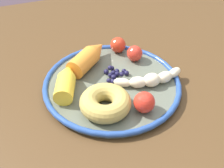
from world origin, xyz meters
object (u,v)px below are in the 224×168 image
(donut, at_px, (105,103))
(tomato_near, at_px, (135,53))
(tomato_mid, at_px, (118,45))
(tomato_far, at_px, (144,102))
(carrot_yellow, at_px, (66,81))
(carrot_orange, at_px, (89,57))
(dining_table, at_px, (125,103))
(plate, at_px, (112,85))
(banana, at_px, (151,79))
(blueberry_pile, at_px, (115,74))

(donut, xyz_separation_m, tomato_near, (-0.12, -0.14, 0.00))
(tomato_mid, distance_m, tomato_far, 0.21)
(carrot_yellow, bearing_deg, tomato_mid, -147.82)
(tomato_near, bearing_deg, carrot_orange, -9.67)
(dining_table, bearing_deg, carrot_orange, -31.81)
(dining_table, distance_m, tomato_mid, 0.15)
(plate, distance_m, banana, 0.08)
(dining_table, height_order, tomato_near, tomato_near)
(plate, xyz_separation_m, banana, (-0.08, 0.03, 0.02))
(plate, distance_m, donut, 0.08)
(donut, bearing_deg, dining_table, -128.97)
(banana, height_order, tomato_far, tomato_far)
(tomato_near, relative_size, tomato_mid, 0.98)
(carrot_yellow, xyz_separation_m, blueberry_pile, (-0.11, -0.00, -0.01))
(blueberry_pile, xyz_separation_m, tomato_far, (-0.02, 0.12, 0.01))
(banana, bearing_deg, blueberry_pile, -37.46)
(blueberry_pile, xyz_separation_m, tomato_mid, (-0.04, -0.09, 0.01))
(tomato_near, distance_m, tomato_far, 0.17)
(blueberry_pile, height_order, tomato_near, tomato_near)
(carrot_orange, xyz_separation_m, donut, (0.01, 0.15, -0.00))
(plate, xyz_separation_m, tomato_near, (-0.08, -0.07, 0.02))
(banana, bearing_deg, tomato_mid, -80.80)
(plate, distance_m, blueberry_pile, 0.03)
(carrot_yellow, bearing_deg, tomato_far, 137.99)
(banana, xyz_separation_m, blueberry_pile, (0.06, -0.05, -0.01))
(donut, height_order, blueberry_pile, donut)
(tomato_far, bearing_deg, carrot_orange, -72.26)
(dining_table, relative_size, carrot_orange, 8.51)
(dining_table, xyz_separation_m, banana, (-0.03, 0.06, 0.12))
(dining_table, xyz_separation_m, donut, (0.09, 0.11, 0.12))
(banana, bearing_deg, tomato_far, 56.47)
(blueberry_pile, relative_size, tomato_mid, 1.57)
(carrot_orange, distance_m, tomato_far, 0.19)
(banana, xyz_separation_m, tomato_mid, (0.02, -0.14, 0.01))
(blueberry_pile, bearing_deg, carrot_yellow, 1.93)
(blueberry_pile, relative_size, tomato_near, 1.60)
(carrot_orange, distance_m, carrot_yellow, 0.10)
(tomato_near, bearing_deg, tomato_mid, -62.55)
(banana, xyz_separation_m, carrot_yellow, (0.17, -0.04, 0.01))
(tomato_mid, bearing_deg, carrot_yellow, 32.18)
(carrot_yellow, distance_m, tomato_mid, 0.18)
(plate, bearing_deg, carrot_yellow, -10.86)
(tomato_near, height_order, tomato_far, tomato_far)
(banana, distance_m, carrot_yellow, 0.18)
(tomato_near, xyz_separation_m, tomato_far, (0.05, 0.16, 0.00))
(dining_table, height_order, tomato_mid, tomato_mid)
(carrot_yellow, bearing_deg, dining_table, -172.10)
(blueberry_pile, bearing_deg, dining_table, -154.43)
(blueberry_pile, relative_size, tomato_far, 1.40)
(tomato_far, bearing_deg, tomato_mid, -96.41)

